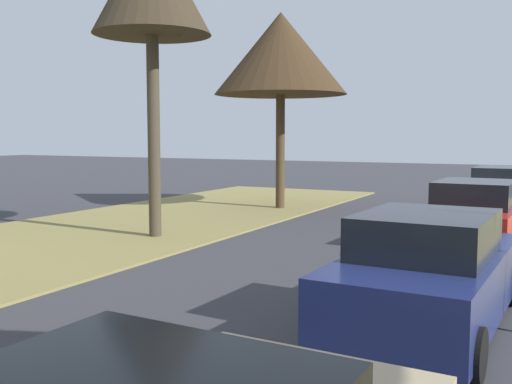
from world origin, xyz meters
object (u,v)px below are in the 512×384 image
(street_tree_left_far, at_px, (281,54))
(parked_sedan_white, at_px, (503,193))
(parked_sedan_red, at_px, (476,218))
(parked_sedan_navy, at_px, (428,274))

(street_tree_left_far, relative_size, parked_sedan_white, 1.51)
(street_tree_left_far, height_order, parked_sedan_red, street_tree_left_far)
(street_tree_left_far, bearing_deg, parked_sedan_red, -33.26)
(street_tree_left_far, xyz_separation_m, parked_sedan_white, (7.10, 1.93, -4.65))
(parked_sedan_navy, height_order, parked_sedan_white, same)
(parked_sedan_red, bearing_deg, parked_sedan_navy, -88.63)
(parked_sedan_navy, bearing_deg, parked_sedan_red, 91.37)
(parked_sedan_red, relative_size, parked_sedan_white, 1.00)
(street_tree_left_far, distance_m, parked_sedan_white, 8.70)
(street_tree_left_far, relative_size, parked_sedan_red, 1.51)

